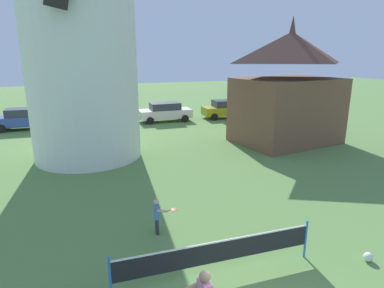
% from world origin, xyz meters
% --- Properties ---
extents(windmill, '(8.07, 6.29, 15.16)m').
position_xyz_m(windmill, '(-3.18, 13.63, 7.77)').
color(windmill, white).
rests_on(windmill, ground_plane).
extents(tennis_net, '(5.25, 0.06, 1.10)m').
position_xyz_m(tennis_net, '(-0.43, 2.12, 0.69)').
color(tennis_net, blue).
rests_on(tennis_net, ground_plane).
extents(player_far, '(0.69, 0.49, 1.15)m').
position_xyz_m(player_far, '(-1.39, 4.59, 0.65)').
color(player_far, '#333338').
rests_on(player_far, ground_plane).
extents(stray_ball, '(0.25, 0.25, 0.25)m').
position_xyz_m(stray_ball, '(3.69, 1.41, 0.13)').
color(stray_ball, silver).
rests_on(stray_ball, ground_plane).
extents(parked_car_blue, '(4.19, 1.98, 1.56)m').
position_xyz_m(parked_car_blue, '(-7.54, 22.24, 0.81)').
color(parked_car_blue, '#334C99').
rests_on(parked_car_blue, ground_plane).
extents(parked_car_black, '(4.48, 1.93, 1.56)m').
position_xyz_m(parked_car_black, '(-2.46, 21.54, 0.81)').
color(parked_car_black, '#1E232D').
rests_on(parked_car_black, ground_plane).
extents(parked_car_cream, '(4.29, 1.91, 1.56)m').
position_xyz_m(parked_car_cream, '(3.09, 21.84, 0.81)').
color(parked_car_cream, silver).
rests_on(parked_car_cream, ground_plane).
extents(parked_car_mustard, '(4.23, 1.99, 1.56)m').
position_xyz_m(parked_car_mustard, '(8.57, 21.72, 0.81)').
color(parked_car_mustard, '#999919').
rests_on(parked_car_mustard, ground_plane).
extents(parked_car_green, '(4.58, 2.32, 1.56)m').
position_xyz_m(parked_car_green, '(13.73, 21.88, 0.81)').
color(parked_car_green, '#1E6638').
rests_on(parked_car_green, ground_plane).
extents(chapel, '(7.04, 5.70, 7.60)m').
position_xyz_m(chapel, '(8.75, 13.05, 3.28)').
color(chapel, brown).
rests_on(chapel, ground_plane).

